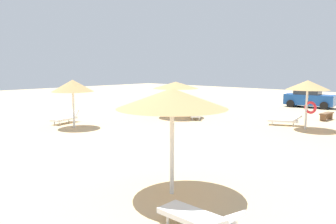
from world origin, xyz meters
TOP-DOWN VIEW (x-y plane):
  - ground_plane at (0.00, 0.00)m, footprint 80.00×80.00m
  - parasol_1 at (-3.84, 7.91)m, footprint 3.13×3.13m
  - parasol_2 at (4.56, 9.41)m, footprint 2.32×2.32m
  - parasol_3 at (-5.48, 0.92)m, footprint 2.36×2.36m
  - parasol_4 at (5.46, -2.72)m, footprint 3.00×3.00m
  - lounger_1 at (-2.34, 8.29)m, footprint 1.67×1.90m
  - lounger_2 at (3.18, 9.89)m, footprint 1.99×1.37m
  - lounger_3 at (-7.18, 1.37)m, footprint 1.11×1.97m
  - lounger_4 at (7.36, -3.91)m, footprint 1.91×0.64m
  - bench_0 at (4.33, 13.62)m, footprint 0.48×1.52m
  - parked_car at (0.88, 19.95)m, footprint 4.16×2.34m

SIDE VIEW (x-z plane):
  - ground_plane at x=0.00m, z-range 0.00..0.00m
  - lounger_4 at x=7.36m, z-range -0.02..0.64m
  - lounger_1 at x=-2.34m, z-range -0.02..0.65m
  - lounger_2 at x=3.18m, z-range -0.03..0.66m
  - lounger_3 at x=-7.18m, z-range -0.06..0.71m
  - bench_0 at x=4.33m, z-range 0.10..0.59m
  - parked_car at x=0.88m, z-range -0.04..1.68m
  - parasol_1 at x=-3.84m, z-range 0.99..3.45m
  - parasol_3 at x=-5.48m, z-range 1.03..3.78m
  - parasol_2 at x=4.56m, z-range 1.07..3.81m
  - parasol_4 at x=5.46m, z-range 1.18..4.09m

